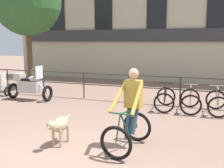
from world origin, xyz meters
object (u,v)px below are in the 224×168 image
Objects in this scene: dog at (59,125)px; cyclist_with_bike at (130,113)px; parked_motorcycle at (29,86)px; parked_bicycle_near_lamp at (165,99)px; parked_bicycle_mid_left at (190,101)px; parked_bicycle_mid_right at (217,102)px.

cyclist_with_bike is at bearing 14.41° from dog.
parked_bicycle_near_lamp is (5.19, 0.31, -0.20)m from parked_motorcycle.
parked_bicycle_mid_left and parked_bicycle_mid_right have the same top height.
parked_motorcycle is at bearing -0.83° from parked_bicycle_near_lamp.
parked_bicycle_mid_right is at bearing 175.73° from parked_bicycle_near_lamp.
parked_bicycle_near_lamp and parked_bicycle_mid_right have the same top height.
cyclist_with_bike is 1.47× the size of parked_bicycle_mid_left.
parked_bicycle_mid_left is 1.02× the size of parked_bicycle_mid_right.
cyclist_with_bike reaches higher than parked_bicycle_mid_right.
parked_bicycle_mid_right is (1.63, -0.00, -0.00)m from parked_bicycle_near_lamp.
parked_bicycle_near_lamp is (0.25, 3.50, -0.41)m from cyclist_with_bike.
cyclist_with_bike reaches higher than parked_bicycle_near_lamp.
parked_bicycle_near_lamp is at bearing -2.51° from parked_bicycle_mid_right.
parked_bicycle_near_lamp is 1.00× the size of parked_bicycle_mid_left.
cyclist_with_bike is 1.58m from dog.
parked_bicycle_mid_left is at bearing -2.52° from parked_bicycle_mid_right.
parked_bicycle_mid_left reaches higher than dog.
parked_motorcycle is at bearing 0.10° from parked_bicycle_mid_right.
parked_bicycle_near_lamp is at bearing 93.32° from cyclist_with_bike.
parked_motorcycle reaches higher than parked_bicycle_mid_left.
cyclist_with_bike is at bearing 81.60° from parked_bicycle_near_lamp.
cyclist_with_bike reaches higher than dog.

